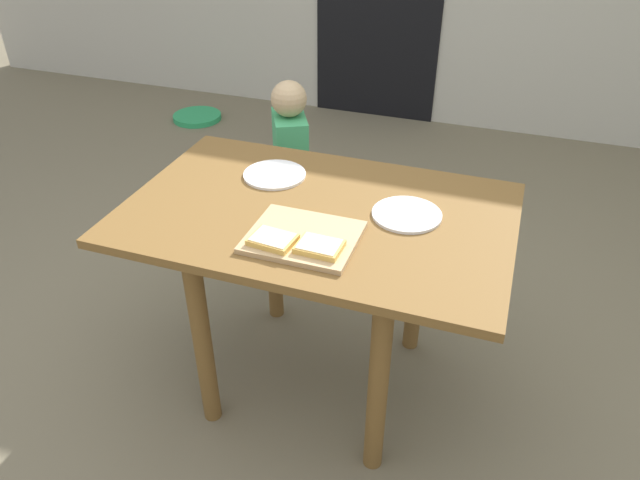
% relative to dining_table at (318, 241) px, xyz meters
% --- Properties ---
extents(ground_plane, '(16.00, 16.00, 0.00)m').
position_rel_dining_table_xyz_m(ground_plane, '(0.00, 0.00, -0.64)').
color(ground_plane, '#71674F').
extents(dining_table, '(1.24, 0.80, 0.76)m').
position_rel_dining_table_xyz_m(dining_table, '(0.00, 0.00, 0.00)').
color(dining_table, brown).
rests_on(dining_table, ground).
extents(cutting_board, '(0.32, 0.27, 0.02)m').
position_rel_dining_table_xyz_m(cutting_board, '(0.02, -0.18, 0.13)').
color(cutting_board, tan).
rests_on(cutting_board, dining_table).
extents(pizza_slice_near_left, '(0.14, 0.11, 0.02)m').
position_rel_dining_table_xyz_m(pizza_slice_near_left, '(-0.05, -0.24, 0.15)').
color(pizza_slice_near_left, '#E3B14F').
rests_on(pizza_slice_near_left, cutting_board).
extents(pizza_slice_near_right, '(0.13, 0.10, 0.02)m').
position_rel_dining_table_xyz_m(pizza_slice_near_right, '(0.09, -0.23, 0.15)').
color(pizza_slice_near_right, '#E3B14F').
rests_on(pizza_slice_near_right, cutting_board).
extents(plate_white_right, '(0.22, 0.22, 0.01)m').
position_rel_dining_table_xyz_m(plate_white_right, '(0.28, 0.06, 0.13)').
color(plate_white_right, white).
rests_on(plate_white_right, dining_table).
extents(plate_white_left, '(0.22, 0.22, 0.01)m').
position_rel_dining_table_xyz_m(plate_white_left, '(-0.22, 0.17, 0.13)').
color(plate_white_left, white).
rests_on(plate_white_left, dining_table).
extents(child_left, '(0.24, 0.28, 0.91)m').
position_rel_dining_table_xyz_m(child_left, '(-0.39, 0.74, -0.13)').
color(child_left, '#47403C').
rests_on(child_left, ground).
extents(garden_hose_coil, '(0.36, 0.36, 0.04)m').
position_rel_dining_table_xyz_m(garden_hose_coil, '(-1.73, 2.16, -0.62)').
color(garden_hose_coil, '#2AA05B').
rests_on(garden_hose_coil, ground).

